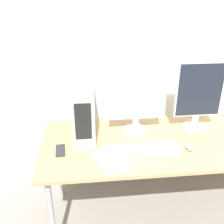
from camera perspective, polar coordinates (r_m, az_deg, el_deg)
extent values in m
cube|color=beige|center=(2.44, 15.76, 13.35)|extent=(8.00, 0.06, 2.70)
cube|color=white|center=(2.23, 2.75, 19.32)|extent=(0.57, 0.01, 1.17)
cube|color=tan|center=(2.18, 18.87, -5.53)|extent=(2.47, 0.82, 0.03)
cylinder|color=#99999E|center=(2.00, -12.92, -21.89)|extent=(0.04, 0.04, 0.73)
cylinder|color=#99999E|center=(2.49, -11.41, -10.84)|extent=(0.04, 0.04, 0.73)
cube|color=#9E9EA3|center=(2.01, -6.34, 0.90)|extent=(0.16, 0.47, 0.45)
cube|color=black|center=(1.80, -6.30, -2.14)|extent=(0.11, 0.00, 0.27)
cylinder|color=#B7B7BC|center=(2.15, 5.07, -3.90)|extent=(0.19, 0.19, 0.02)
cylinder|color=#B7B7BC|center=(2.12, 5.13, -2.39)|extent=(0.05, 0.05, 0.11)
cube|color=#B7B7BC|center=(2.01, 5.41, 4.21)|extent=(0.44, 0.03, 0.43)
cube|color=silver|center=(2.00, 5.50, 4.05)|extent=(0.42, 0.00, 0.41)
cylinder|color=#B7B7BC|center=(2.29, 17.30, -3.09)|extent=(0.19, 0.19, 0.02)
cylinder|color=#B7B7BC|center=(2.26, 17.50, -1.66)|extent=(0.05, 0.05, 0.11)
cube|color=#B7B7BC|center=(2.16, 18.40, 4.65)|extent=(0.38, 0.03, 0.44)
cube|color=black|center=(2.15, 18.57, 4.50)|extent=(0.36, 0.00, 0.42)
cube|color=silver|center=(1.91, 7.95, -8.10)|extent=(0.44, 0.15, 0.02)
cube|color=white|center=(1.90, 7.97, -7.81)|extent=(0.40, 0.13, 0.00)
ellipsoid|color=#B2B2B7|center=(1.99, 16.75, -7.39)|extent=(0.07, 0.10, 0.03)
cube|color=#232328|center=(1.92, -11.17, -8.20)|extent=(0.07, 0.15, 0.01)
cube|color=white|center=(1.81, -0.18, -10.18)|extent=(0.31, 0.36, 0.00)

